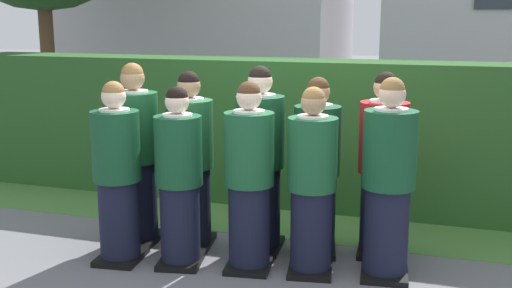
{
  "coord_description": "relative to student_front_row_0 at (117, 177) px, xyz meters",
  "views": [
    {
      "loc": [
        1.62,
        -4.79,
        2.15
      ],
      "look_at": [
        0.0,
        0.24,
        1.05
      ],
      "focal_mm": 43.32,
      "sensor_mm": 36.0,
      "label": 1
    }
  ],
  "objects": [
    {
      "name": "student_front_row_2",
      "position": [
        1.15,
        0.19,
        0.01
      ],
      "size": [
        0.43,
        0.51,
        1.62
      ],
      "color": "black",
      "rests_on": "ground"
    },
    {
      "name": "student_rear_row_1",
      "position": [
        0.46,
        0.54,
        0.03
      ],
      "size": [
        0.46,
        0.56,
        1.66
      ],
      "color": "black",
      "rests_on": "ground"
    },
    {
      "name": "student_front_row_4",
      "position": [
        2.29,
        0.38,
        0.03
      ],
      "size": [
        0.44,
        0.52,
        1.67
      ],
      "color": "black",
      "rests_on": "ground"
    },
    {
      "name": "ground_plane",
      "position": [
        1.14,
        0.19,
        -0.77
      ],
      "size": [
        60.0,
        60.0,
        0.0
      ],
      "primitive_type": "plane",
      "color": "slate"
    },
    {
      "name": "student_front_row_0",
      "position": [
        0.0,
        0.0,
        0.0
      ],
      "size": [
        0.42,
        0.5,
        1.61
      ],
      "color": "black",
      "rests_on": "ground"
    },
    {
      "name": "student_front_row_1",
      "position": [
        0.55,
        0.09,
        -0.02
      ],
      "size": [
        0.44,
        0.51,
        1.57
      ],
      "color": "black",
      "rests_on": "ground"
    },
    {
      "name": "student_rear_row_3",
      "position": [
        1.62,
        0.73,
        0.01
      ],
      "size": [
        0.46,
        0.55,
        1.62
      ],
      "color": "black",
      "rests_on": "ground"
    },
    {
      "name": "student_front_row_3",
      "position": [
        1.68,
        0.27,
        -0.01
      ],
      "size": [
        0.44,
        0.53,
        1.59
      ],
      "color": "black",
      "rests_on": "ground"
    },
    {
      "name": "lawn_strip",
      "position": [
        1.14,
        1.39,
        -0.76
      ],
      "size": [
        8.61,
        0.9,
        0.01
      ],
      "primitive_type": "cube",
      "color": "#477A38",
      "rests_on": "ground"
    },
    {
      "name": "student_rear_row_0",
      "position": [
        -0.08,
        0.48,
        0.06
      ],
      "size": [
        0.45,
        0.53,
        1.73
      ],
      "color": "black",
      "rests_on": "ground"
    },
    {
      "name": "student_in_red_blazer",
      "position": [
        2.19,
        0.87,
        0.03
      ],
      "size": [
        0.44,
        0.51,
        1.67
      ],
      "color": "black",
      "rests_on": "ground"
    },
    {
      "name": "hedge",
      "position": [
        1.14,
        2.19,
        0.07
      ],
      "size": [
        8.61,
        0.7,
        1.67
      ],
      "color": "#285623",
      "rests_on": "ground"
    },
    {
      "name": "student_rear_row_2",
      "position": [
        1.1,
        0.65,
        0.05
      ],
      "size": [
        0.45,
        0.56,
        1.72
      ],
      "color": "black",
      "rests_on": "ground"
    }
  ]
}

